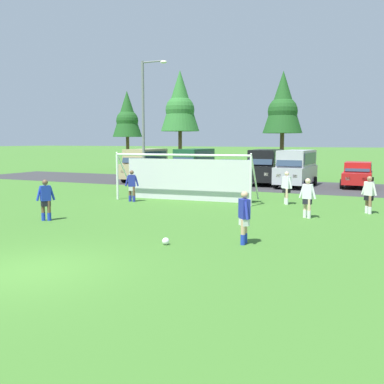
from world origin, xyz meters
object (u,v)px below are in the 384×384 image
(player_winger_right, at_px, (286,188))
(player_winger_left, at_px, (369,195))
(parked_car_slot_center_left, at_px, (226,171))
(parked_car_slot_center, at_px, (265,166))
(parked_car_slot_left, at_px, (194,164))
(parked_car_slot_far_left, at_px, (145,164))
(street_lamp, at_px, (145,123))
(player_striker_near, at_px, (244,218))
(parked_car_slot_center_right, at_px, (296,167))
(player_midfield_center, at_px, (132,186))
(soccer_ball, at_px, (166,241))
(player_trailing_back, at_px, (46,200))
(player_defender_far, at_px, (307,198))
(parked_car_slot_right, at_px, (358,175))
(soccer_goal, at_px, (186,176))

(player_winger_right, bearing_deg, player_winger_left, -18.94)
(parked_car_slot_center_left, bearing_deg, parked_car_slot_center, 7.64)
(parked_car_slot_left, distance_m, parked_car_slot_center_left, 3.15)
(parked_car_slot_far_left, xyz_separation_m, street_lamp, (2.24, -3.68, 3.04))
(player_striker_near, bearing_deg, parked_car_slot_center_right, 96.64)
(player_winger_left, bearing_deg, parked_car_slot_center_left, 134.97)
(parked_car_slot_center_left, distance_m, street_lamp, 7.24)
(player_midfield_center, bearing_deg, parked_car_slot_far_left, 117.37)
(parked_car_slot_center_left, bearing_deg, street_lamp, -129.76)
(soccer_ball, xyz_separation_m, parked_car_slot_far_left, (-11.57, 18.23, 1.23))
(player_striker_near, distance_m, parked_car_slot_center_right, 17.93)
(parked_car_slot_center_left, bearing_deg, parked_car_slot_far_left, -169.26)
(player_winger_left, distance_m, player_trailing_back, 13.62)
(player_defender_far, distance_m, parked_car_slot_center_left, 15.30)
(player_winger_left, height_order, parked_car_slot_right, parked_car_slot_right)
(player_winger_right, bearing_deg, parked_car_slot_center_left, 125.80)
(player_winger_right, relative_size, parked_car_slot_far_left, 0.34)
(parked_car_slot_right, bearing_deg, player_winger_right, -104.41)
(player_trailing_back, height_order, parked_car_slot_center_left, parked_car_slot_center_left)
(player_midfield_center, height_order, street_lamp, street_lamp)
(player_midfield_center, xyz_separation_m, parked_car_slot_far_left, (-5.41, 10.44, 0.52))
(player_winger_left, distance_m, parked_car_slot_center_left, 14.94)
(soccer_goal, bearing_deg, player_defender_far, -21.46)
(player_defender_far, height_order, parked_car_slot_center_right, parked_car_slot_center_right)
(parked_car_slot_center_left, xyz_separation_m, parked_car_slot_center, (2.92, 0.39, 0.47))
(player_trailing_back, bearing_deg, player_defender_far, 28.00)
(parked_car_slot_right, bearing_deg, soccer_goal, -125.13)
(player_defender_far, xyz_separation_m, parked_car_slot_far_left, (-14.62, 11.64, 0.52))
(player_midfield_center, height_order, parked_car_slot_center_left, parked_car_slot_center_left)
(parked_car_slot_center_right, relative_size, parked_car_slot_right, 1.14)
(player_trailing_back, height_order, street_lamp, street_lamp)
(player_winger_left, bearing_deg, player_winger_right, 161.06)
(player_winger_left, height_order, parked_car_slot_center, parked_car_slot_center)
(street_lamp, bearing_deg, soccer_ball, -57.35)
(parked_car_slot_left, bearing_deg, parked_car_slot_right, -0.05)
(parked_car_slot_right, bearing_deg, soccer_ball, -101.07)
(player_winger_left, height_order, parked_car_slot_center_left, parked_car_slot_center_left)
(player_defender_far, bearing_deg, parked_car_slot_center, 112.25)
(parked_car_slot_center, bearing_deg, player_winger_left, -55.15)
(soccer_ball, xyz_separation_m, player_midfield_center, (-6.16, 7.79, 0.71))
(player_winger_right, distance_m, parked_car_slot_center_left, 11.38)
(parked_car_slot_center, bearing_deg, soccer_goal, -97.56)
(player_defender_far, relative_size, parked_car_slot_center, 0.33)
(player_midfield_center, bearing_deg, street_lamp, 115.07)
(player_winger_right, distance_m, parked_car_slot_center, 10.34)
(player_defender_far, height_order, parked_car_slot_right, parked_car_slot_right)
(player_winger_right, bearing_deg, street_lamp, 157.83)
(player_striker_near, bearing_deg, parked_car_slot_right, 84.58)
(parked_car_slot_center_right, bearing_deg, parked_car_slot_center, 159.34)
(player_trailing_back, xyz_separation_m, parked_car_slot_left, (-2.02, 18.60, 0.52))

